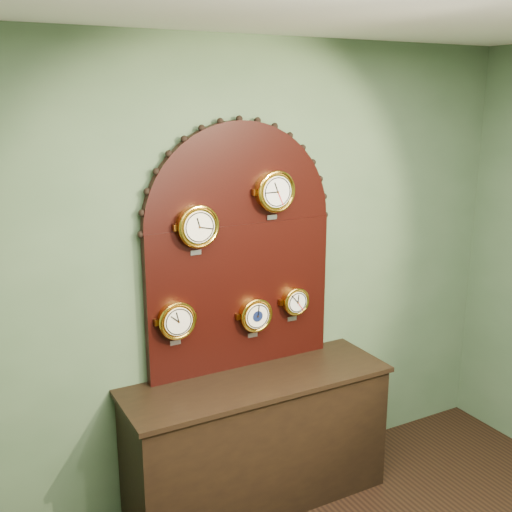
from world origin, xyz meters
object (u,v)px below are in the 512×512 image
hygrometer (177,320)px  tide_clock (295,301)px  roman_clock (197,226)px  barometer (255,315)px  arabic_clock (275,191)px  display_board (240,241)px  shop_counter (258,443)px

hygrometer → tide_clock: size_ratio=1.19×
tide_clock → roman_clock: bearing=-179.8°
hygrometer → barometer: size_ratio=1.04×
arabic_clock → hygrometer: bearing=179.9°
arabic_clock → hygrometer: 0.94m
display_board → tide_clock: (0.35, -0.07, -0.41)m
shop_counter → roman_clock: roman_clock is taller
roman_clock → hygrometer: roman_clock is taller
shop_counter → display_board: (0.00, 0.22, 1.23)m
barometer → roman_clock: bearing=-179.9°
arabic_clock → hygrometer: size_ratio=1.09×
shop_counter → hygrometer: 0.95m
barometer → arabic_clock: bearing=-0.3°
roman_clock → arabic_clock: arabic_clock is taller
hygrometer → roman_clock: bearing=-0.2°
display_board → arabic_clock: 0.36m
roman_clock → arabic_clock: 0.52m
roman_clock → barometer: roman_clock is taller
roman_clock → tide_clock: (0.65, 0.00, -0.55)m
display_board → tide_clock: display_board is taller
shop_counter → tide_clock: 0.90m
display_board → barometer: display_board is taller
roman_clock → hygrometer: size_ratio=1.07×
barometer → tide_clock: (0.28, 0.00, 0.04)m
roman_clock → hygrometer: bearing=179.8°
display_board → arabic_clock: size_ratio=5.10×
shop_counter → barometer: bearing=66.7°
arabic_clock → barometer: arabic_clock is taller
hygrometer → display_board: bearing=8.6°
hygrometer → arabic_clock: bearing=-0.1°
hygrometer → tide_clock: hygrometer is taller
display_board → hygrometer: display_board is taller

